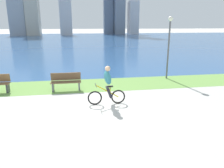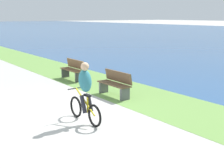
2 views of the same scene
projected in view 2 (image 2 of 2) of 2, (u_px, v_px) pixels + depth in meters
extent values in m
plane|color=#B2AFA8|center=(51.00, 114.00, 9.10)|extent=(300.00, 300.00, 0.00)
cube|color=#6B9947|center=(142.00, 96.00, 11.12)|extent=(120.00, 2.69, 0.01)
torus|color=black|center=(76.00, 107.00, 8.79)|extent=(0.61, 0.06, 0.61)
torus|color=black|center=(95.00, 116.00, 8.00)|extent=(0.61, 0.06, 0.61)
cylinder|color=gold|center=(85.00, 101.00, 8.31)|extent=(0.96, 0.04, 0.59)
cylinder|color=gold|center=(87.00, 104.00, 8.23)|extent=(0.04, 0.04, 0.45)
cube|color=black|center=(87.00, 95.00, 8.17)|extent=(0.24, 0.10, 0.05)
cylinder|color=black|center=(76.00, 88.00, 8.63)|extent=(0.03, 0.52, 0.03)
ellipsoid|color=teal|center=(85.00, 81.00, 8.17)|extent=(0.40, 0.36, 0.65)
sphere|color=#D8AD84|center=(85.00, 66.00, 8.09)|extent=(0.22, 0.22, 0.22)
cylinder|color=#26262D|center=(83.00, 104.00, 8.21)|extent=(0.27, 0.11, 0.49)
cylinder|color=#26262D|center=(90.00, 103.00, 8.32)|extent=(0.27, 0.11, 0.49)
cube|color=brown|center=(114.00, 84.00, 11.04)|extent=(1.50, 0.45, 0.04)
cube|color=brown|center=(118.00, 76.00, 11.10)|extent=(1.50, 0.11, 0.40)
cube|color=#595960|center=(125.00, 94.00, 10.57)|extent=(0.08, 0.37, 0.45)
cube|color=#595960|center=(104.00, 87.00, 11.61)|extent=(0.08, 0.37, 0.45)
cube|color=brown|center=(72.00, 70.00, 13.94)|extent=(1.50, 0.45, 0.04)
cube|color=brown|center=(76.00, 64.00, 13.99)|extent=(1.50, 0.11, 0.40)
cube|color=#38383D|center=(79.00, 77.00, 13.47)|extent=(0.08, 0.37, 0.45)
cube|color=#38383D|center=(65.00, 73.00, 14.50)|extent=(0.08, 0.37, 0.45)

